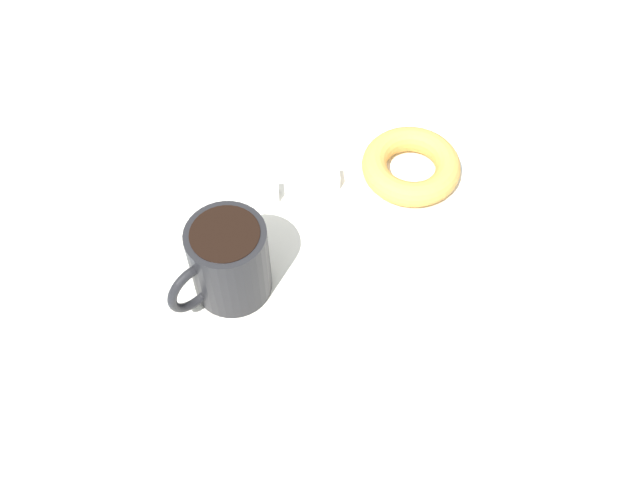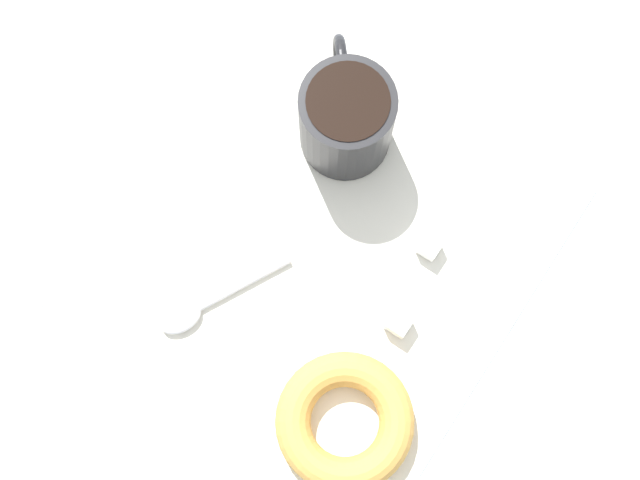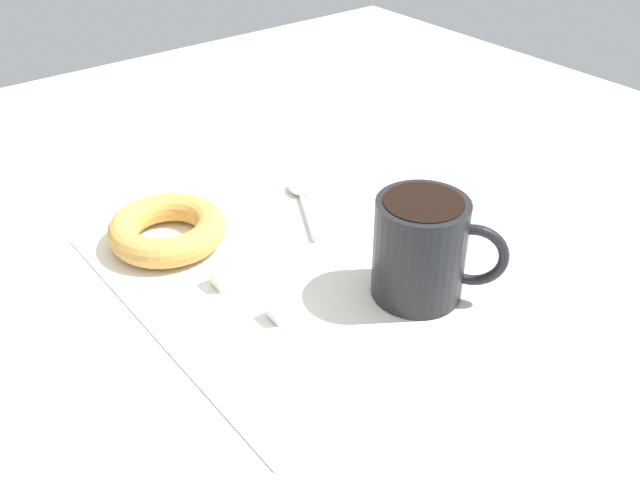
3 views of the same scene
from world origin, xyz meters
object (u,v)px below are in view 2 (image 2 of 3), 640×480
Objects in this scene: donut at (345,422)px; sugar_cube at (430,247)px; spoon at (197,309)px; sugar_cube_extra at (399,323)px; coffee_cup at (346,117)px.

donut is 15.92cm from sugar_cube.
sugar_cube_extra reaches higher than spoon.
sugar_cube_extra is at bearing 100.72° from sugar_cube.
spoon is at bearing 29.31° from sugar_cube_extra.
spoon is (1.86, 19.41, -4.21)cm from coffee_cup.
coffee_cup is 0.87× the size of spoon.
sugar_cube_extra is (-1.28, 6.78, 0.06)cm from sugar_cube.
sugar_cube_extra reaches higher than sugar_cube.
donut is (-13.25, 20.28, -3.20)cm from coffee_cup.
donut is 15.18cm from spoon.
sugar_cube is (1.89, -15.80, -0.58)cm from donut.
coffee_cup is at bearing -21.55° from sugar_cube.
spoon is at bearing 48.44° from sugar_cube.
coffee_cup is at bearing -95.49° from spoon.
sugar_cube is at bearing -131.56° from spoon.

